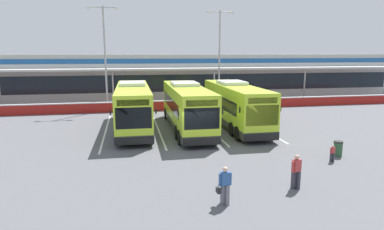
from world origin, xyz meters
TOP-DOWN VIEW (x-y plane):
  - ground_plane at (0.00, 0.00)m, footprint 200.00×200.00m
  - terminal_building at (-0.00, 26.91)m, footprint 70.00×13.00m
  - red_barrier_wall at (0.00, 14.50)m, footprint 60.00×0.40m
  - coach_bus_leftmost at (-4.05, 6.31)m, footprint 2.99×12.17m
  - coach_bus_left_centre at (0.21, 5.33)m, footprint 2.99×12.17m
  - coach_bus_centre at (4.41, 5.64)m, footprint 2.99×12.17m
  - bay_stripe_far_west at (-6.30, 6.00)m, footprint 0.14×13.00m
  - bay_stripe_west at (-2.10, 6.00)m, footprint 0.14×13.00m
  - bay_stripe_mid_west at (2.10, 6.00)m, footprint 0.14×13.00m
  - bay_stripe_centre at (6.30, 6.00)m, footprint 0.14×13.00m
  - pedestrian_with_handbag at (-0.63, -8.45)m, footprint 0.63×0.30m
  - pedestrian_in_dark_coat at (3.03, -7.55)m, footprint 0.54×0.31m
  - pedestrian_child at (6.97, -4.45)m, footprint 0.33×0.18m
  - lamp_post_west at (-6.73, 16.05)m, footprint 3.24×0.28m
  - lamp_post_centre at (6.31, 17.47)m, footprint 3.24×0.28m
  - litter_bin at (7.95, -3.54)m, footprint 0.54×0.54m

SIDE VIEW (x-z plane):
  - ground_plane at x=0.00m, z-range 0.00..0.00m
  - bay_stripe_far_west at x=-6.30m, z-range 0.00..0.01m
  - bay_stripe_west at x=-2.10m, z-range 0.00..0.01m
  - bay_stripe_mid_west at x=2.10m, z-range 0.00..0.01m
  - bay_stripe_centre at x=6.30m, z-range 0.00..0.01m
  - litter_bin at x=7.95m, z-range 0.00..0.93m
  - pedestrian_child at x=6.97m, z-range 0.04..1.04m
  - red_barrier_wall at x=0.00m, z-range 0.01..1.10m
  - pedestrian_with_handbag at x=-0.63m, z-range 0.05..1.67m
  - pedestrian_in_dark_coat at x=3.03m, z-range 0.06..1.68m
  - coach_bus_leftmost at x=-4.05m, z-range -0.10..3.68m
  - coach_bus_left_centre at x=0.21m, z-range -0.10..3.68m
  - coach_bus_centre at x=4.41m, z-range -0.10..3.68m
  - terminal_building at x=0.00m, z-range 0.01..6.01m
  - lamp_post_west at x=-6.73m, z-range 0.79..11.79m
  - lamp_post_centre at x=6.31m, z-range 0.79..11.79m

